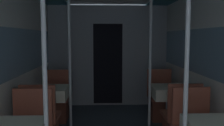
{
  "coord_description": "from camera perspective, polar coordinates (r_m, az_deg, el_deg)",
  "views": [
    {
      "loc": [
        -0.13,
        -1.4,
        1.52
      ],
      "look_at": [
        0.02,
        2.34,
        1.13
      ],
      "focal_mm": 40.0,
      "sensor_mm": 36.0,
      "label": 1
    }
  ],
  "objects": [
    {
      "name": "support_pole_right_0",
      "position": [
        2.38,
        16.57,
        -4.37
      ],
      "size": [
        0.04,
        0.04,
        2.2
      ],
      "color": "silver",
      "rests_on": "ground_plane"
    },
    {
      "name": "bulkhead_far",
      "position": [
        5.53,
        -0.96,
        1.57
      ],
      "size": [
        2.6,
        0.09,
        2.2
      ],
      "color": "gray",
      "rests_on": "ground_plane"
    },
    {
      "name": "wall_left",
      "position": [
        3.48,
        -22.41,
        -0.88
      ],
      "size": [
        0.05,
        6.49,
        2.2
      ],
      "color": "silver",
      "rests_on": "ground_plane"
    },
    {
      "name": "dining_table_left_1",
      "position": [
        4.11,
        -14.06,
        -7.22
      ],
      "size": [
        0.57,
        0.57,
        0.72
      ],
      "color": "#4C4C51",
      "rests_on": "ground_plane"
    },
    {
      "name": "wall_right",
      "position": [
        3.58,
        21.71,
        -0.68
      ],
      "size": [
        0.05,
        6.49,
        2.2
      ],
      "color": "silver",
      "rests_on": "ground_plane"
    },
    {
      "name": "chair_left_far_1",
      "position": [
        4.73,
        -12.56,
        -9.43
      ],
      "size": [
        0.46,
        0.46,
        0.91
      ],
      "rotation": [
        0.0,
        0.0,
        3.14
      ],
      "color": "brown",
      "rests_on": "ground_plane"
    },
    {
      "name": "dining_table_right_1",
      "position": [
        4.17,
        13.03,
        -7.01
      ],
      "size": [
        0.57,
        0.57,
        0.72
      ],
      "color": "#4C4C51",
      "rests_on": "ground_plane"
    },
    {
      "name": "support_pole_left_0",
      "position": [
        2.31,
        -15.05,
        -4.63
      ],
      "size": [
        0.04,
        0.04,
        2.2
      ],
      "color": "silver",
      "rests_on": "ground_plane"
    },
    {
      "name": "chair_right_near_1",
      "position": [
        3.74,
        15.24,
        -13.63
      ],
      "size": [
        0.46,
        0.46,
        0.91
      ],
      "color": "brown",
      "rests_on": "ground_plane"
    },
    {
      "name": "support_pole_left_1",
      "position": [
        3.98,
        -9.63,
        -0.15
      ],
      "size": [
        0.04,
        0.04,
        2.2
      ],
      "color": "silver",
      "rests_on": "ground_plane"
    },
    {
      "name": "support_pole_right_1",
      "position": [
        4.02,
        8.7,
        -0.07
      ],
      "size": [
        0.04,
        0.04,
        2.2
      ],
      "color": "silver",
      "rests_on": "ground_plane"
    },
    {
      "name": "chair_right_far_1",
      "position": [
        4.78,
        11.14,
        -9.23
      ],
      "size": [
        0.46,
        0.46,
        0.91
      ],
      "rotation": [
        0.0,
        0.0,
        3.14
      ],
      "color": "brown",
      "rests_on": "ground_plane"
    }
  ]
}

